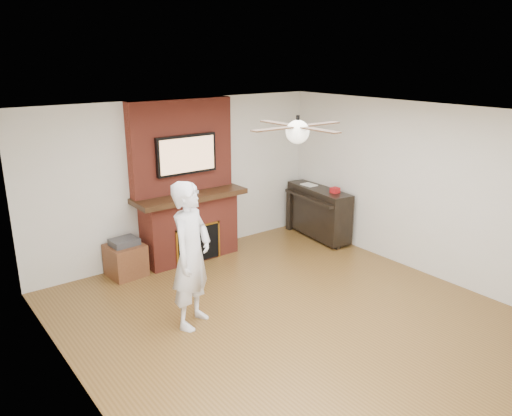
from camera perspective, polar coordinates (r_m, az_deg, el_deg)
room_shell at (r=5.80m, az=4.51°, el=-1.85°), size 5.36×5.86×2.86m
fireplace at (r=7.87m, az=-7.90°, el=1.22°), size 1.78×0.64×2.50m
tv at (r=7.67m, az=-7.94°, el=6.07°), size 1.00×0.08×0.60m
ceiling_fan at (r=5.54m, az=4.77°, el=8.78°), size 1.21×1.21×0.31m
person at (r=5.90m, az=-7.40°, el=-5.38°), size 0.78×0.71×1.78m
side_table at (r=7.61m, az=-14.68°, el=-5.61°), size 0.53×0.53×0.57m
piano at (r=8.87m, az=7.12°, el=-0.37°), size 0.66×1.42×0.99m
cable_box at (r=7.73m, az=-7.94°, el=1.76°), size 0.34×0.22×0.05m
candle_orange at (r=7.97m, az=-7.51°, el=-5.75°), size 0.07×0.07×0.10m
candle_green at (r=7.96m, az=-7.04°, el=-5.81°), size 0.07×0.07×0.09m
candle_cream at (r=8.04m, az=-6.80°, el=-5.48°), size 0.09×0.09×0.11m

